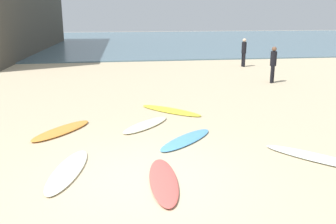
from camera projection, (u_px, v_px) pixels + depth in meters
name	position (u px, v px, depth m)	size (l,w,h in m)	color
ground_plane	(143.00, 180.00, 6.84)	(120.00, 120.00, 0.00)	#C6B28E
ocean_water	(113.00, 40.00, 42.65)	(120.00, 40.00, 0.08)	slate
surfboard_0	(146.00, 125.00, 10.12)	(0.55, 1.92, 0.08)	#ECE9C0
surfboard_1	(68.00, 170.00, 7.18)	(0.54, 2.17, 0.07)	#EBE8C9
surfboard_2	(163.00, 181.00, 6.72)	(0.52, 2.04, 0.08)	#D4554D
surfboard_3	(171.00, 110.00, 11.65)	(0.56, 2.29, 0.06)	yellow
surfboard_4	(186.00, 140.00, 8.93)	(0.52, 2.02, 0.07)	#539ED9
surfboard_5	(62.00, 130.00, 9.62)	(0.58, 2.05, 0.09)	orange
surfboard_6	(319.00, 158.00, 7.76)	(0.49, 2.40, 0.09)	white
beachgoer_near	(244.00, 51.00, 21.35)	(0.30, 0.34, 1.66)	black
beachgoer_mid	(273.00, 63.00, 16.28)	(0.39, 0.39, 1.64)	black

